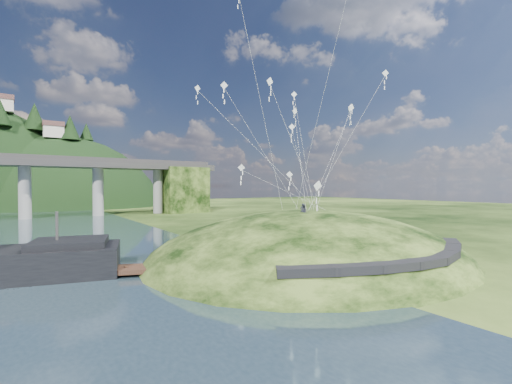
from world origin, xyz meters
TOP-DOWN VIEW (x-y plane):
  - ground at (0.00, 0.00)m, footprint 320.00×320.00m
  - grass_hill at (8.00, 2.00)m, footprint 36.00×32.00m
  - footpath at (7.46, -9.74)m, footprint 22.29×5.84m
  - wooden_dock at (-9.80, 5.53)m, footprint 15.53×8.07m
  - kite_flyers at (7.11, 1.81)m, footprint 1.77×1.90m
  - kite_swarm at (7.41, 3.71)m, footprint 18.53×16.91m

SIDE VIEW (x-z plane):
  - grass_hill at x=8.00m, z-range -8.00..5.00m
  - ground at x=0.00m, z-range 0.00..0.00m
  - wooden_dock at x=-9.80m, z-range -0.07..1.06m
  - footpath at x=7.46m, z-range 1.67..2.50m
  - kite_flyers at x=7.11m, z-range 4.97..6.56m
  - kite_swarm at x=7.41m, z-range 5.81..26.60m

